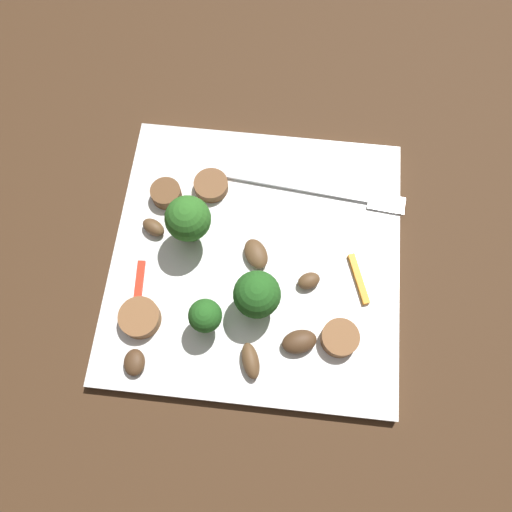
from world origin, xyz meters
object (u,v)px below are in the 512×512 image
Objects in this scene: broccoli_floret_2 at (205,316)px; fork at (326,193)px; plate at (256,258)px; mushroom_3 at (299,342)px; mushroom_0 at (251,258)px; mushroom_4 at (153,227)px; mushroom_1 at (134,362)px; sausage_slice_3 at (166,194)px; sausage_slice_2 at (211,186)px; mushroom_2 at (251,361)px; mushroom_5 at (309,281)px; broccoli_floret_1 at (188,219)px; pepper_strip_1 at (140,280)px; sausage_slice_1 at (340,338)px; broccoli_floret_0 at (257,295)px; pepper_strip_0 at (359,279)px; sausage_slice_0 at (140,318)px.

fork is at bearing 55.47° from broccoli_floret_2.
plate is 0.09m from mushroom_3.
mushroom_0 and mushroom_4 have the same top height.
mushroom_1 is 1.00× the size of mushroom_4.
fork is at bearing 7.39° from sausage_slice_3.
sausage_slice_2 is 1.09× the size of mushroom_0.
mushroom_4 reaches higher than sausage_slice_2.
mushroom_2 is 0.09m from mushroom_5.
mushroom_1 is at bearing -130.27° from plate.
pepper_strip_1 is (-0.04, -0.05, -0.04)m from broccoli_floret_1.
sausage_slice_1 is at bearing -45.98° from sausage_slice_2.
mushroom_3 is at bearing -43.00° from sausage_slice_3.
mushroom_0 is at bearing -12.23° from mushroom_4.
plate is at bearing 97.11° from broccoli_floret_0.
sausage_slice_2 reaches higher than pepper_strip_0.
broccoli_floret_1 reaches higher than sausage_slice_3.
sausage_slice_2 is 1.05× the size of mushroom_2.
sausage_slice_2 is at bearing -171.80° from fork.
pepper_strip_1 is (-0.07, 0.03, -0.03)m from broccoli_floret_2.
mushroom_1 is (-0.17, -0.04, -0.00)m from sausage_slice_1.
mushroom_2 is at bearing -58.94° from broccoli_floret_1.
broccoli_floret_1 is at bearing -3.83° from mushroom_4.
plate is 0.10m from mushroom_4.
mushroom_1 is (-0.04, -0.17, -0.00)m from sausage_slice_2.
mushroom_0 is at bearing 49.99° from mushroom_1.
fork is at bearing 49.75° from mushroom_1.
broccoli_floret_1 is 2.62× the size of mushroom_1.
sausage_slice_2 is (0.04, 0.14, -0.00)m from sausage_slice_0.
plate is 0.14m from mushroom_1.
mushroom_4 is 0.64× the size of pepper_strip_1.
pepper_strip_0 is (0.03, -0.08, 0.00)m from fork.
broccoli_floret_2 is at bearing -83.35° from sausage_slice_2.
mushroom_4 is (-0.10, 0.02, 0.01)m from plate.
mushroom_1 is 0.63× the size of pepper_strip_1.
sausage_slice_3 is 0.04m from mushroom_4.
sausage_slice_0 is at bearing -143.25° from plate.
sausage_slice_1 is 0.08m from mushroom_2.
sausage_slice_2 is at bearing 46.47° from mushroom_4.
sausage_slice_1 is 1.42× the size of mushroom_1.
pepper_strip_0 is at bearing 9.84° from mushroom_5.
mushroom_0 reaches higher than fork.
broccoli_floret_1 is 1.85× the size of sausage_slice_1.
fork is at bearing 49.41° from mushroom_0.
sausage_slice_1 is 0.21m from sausage_slice_3.
sausage_slice_1 is 0.06m from pepper_strip_0.
sausage_slice_0 is at bearing -163.09° from pepper_strip_0.
sausage_slice_1 is at bearing -0.99° from broccoli_floret_2.
sausage_slice_1 is at bearing 12.83° from mushroom_1.
fork reaches higher than plate.
mushroom_4 is at bearing -155.48° from fork.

